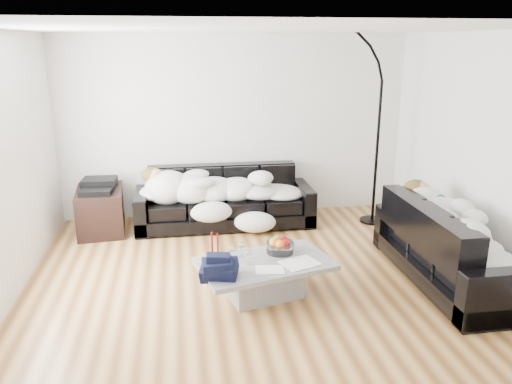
{
  "coord_description": "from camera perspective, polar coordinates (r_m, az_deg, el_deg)",
  "views": [
    {
      "loc": [
        -0.81,
        -4.88,
        2.48
      ],
      "look_at": [
        0.0,
        0.3,
        0.9
      ],
      "focal_mm": 35.0,
      "sensor_mm": 36.0,
      "label": 1
    }
  ],
  "objects": [
    {
      "name": "ground",
      "position": [
        5.53,
        0.49,
        -9.86
      ],
      "size": [
        5.0,
        5.0,
        0.0
      ],
      "primitive_type": "plane",
      "color": "brown",
      "rests_on": "ground"
    },
    {
      "name": "wall_back",
      "position": [
        7.27,
        -2.39,
        7.42
      ],
      "size": [
        5.0,
        0.02,
        2.6
      ],
      "primitive_type": "cube",
      "color": "silver",
      "rests_on": "ground"
    },
    {
      "name": "wall_right",
      "position": [
        6.01,
        24.81,
        3.9
      ],
      "size": [
        0.02,
        4.5,
        2.6
      ],
      "primitive_type": "cube",
      "color": "silver",
      "rests_on": "ground"
    },
    {
      "name": "ceiling",
      "position": [
        4.94,
        0.56,
        18.17
      ],
      "size": [
        5.0,
        5.0,
        0.0
      ],
      "primitive_type": "plane",
      "color": "white",
      "rests_on": "ground"
    },
    {
      "name": "sofa_back",
      "position": [
        6.97,
        -3.62,
        -0.62
      ],
      "size": [
        2.45,
        0.85,
        0.8
      ],
      "primitive_type": "cube",
      "color": "black",
      "rests_on": "ground"
    },
    {
      "name": "sofa_right",
      "position": [
        5.74,
        21.45,
        -5.47
      ],
      "size": [
        0.89,
        2.08,
        0.84
      ],
      "primitive_type": "cube",
      "rotation": [
        0.0,
        0.0,
        1.57
      ],
      "color": "black",
      "rests_on": "ground"
    },
    {
      "name": "sleeper_back",
      "position": [
        6.86,
        -3.61,
        1.07
      ],
      "size": [
        2.07,
        0.71,
        0.41
      ],
      "primitive_type": null,
      "color": "silver",
      "rests_on": "sofa_back"
    },
    {
      "name": "sleeper_right",
      "position": [
        5.66,
        21.68,
        -3.44
      ],
      "size": [
        0.75,
        1.78,
        0.44
      ],
      "primitive_type": null,
      "rotation": [
        0.0,
        0.0,
        1.57
      ],
      "color": "silver",
      "rests_on": "sofa_right"
    },
    {
      "name": "teal_cushion",
      "position": [
        6.14,
        18.32,
        -0.75
      ],
      "size": [
        0.42,
        0.38,
        0.2
      ],
      "primitive_type": "ellipsoid",
      "rotation": [
        0.0,
        0.0,
        0.24
      ],
      "color": "#0F606E",
      "rests_on": "sofa_right"
    },
    {
      "name": "coffee_table",
      "position": [
        5.1,
        0.99,
        -9.9
      ],
      "size": [
        1.45,
        1.06,
        0.38
      ],
      "primitive_type": "cube",
      "rotation": [
        0.0,
        0.0,
        0.25
      ],
      "color": "#939699",
      "rests_on": "ground"
    },
    {
      "name": "fruit_bowl",
      "position": [
        5.2,
        2.77,
        -5.99
      ],
      "size": [
        0.34,
        0.34,
        0.18
      ],
      "primitive_type": "cylinder",
      "rotation": [
        0.0,
        0.0,
        -0.19
      ],
      "color": "white",
      "rests_on": "coffee_table"
    },
    {
      "name": "wine_glass_a",
      "position": [
        5.1,
        -1.63,
        -6.59
      ],
      "size": [
        0.07,
        0.07,
        0.16
      ],
      "primitive_type": "cylinder",
      "rotation": [
        0.0,
        0.0,
        0.07
      ],
      "color": "white",
      "rests_on": "coffee_table"
    },
    {
      "name": "wine_glass_b",
      "position": [
        4.99,
        -2.75,
        -7.05
      ],
      "size": [
        0.09,
        0.09,
        0.17
      ],
      "primitive_type": "cylinder",
      "rotation": [
        0.0,
        0.0,
        -0.22
      ],
      "color": "white",
      "rests_on": "coffee_table"
    },
    {
      "name": "wine_glass_c",
      "position": [
        4.94,
        -0.79,
        -7.41
      ],
      "size": [
        0.08,
        0.08,
        0.15
      ],
      "primitive_type": "cylinder",
      "rotation": [
        0.0,
        0.0,
        0.34
      ],
      "color": "white",
      "rests_on": "coffee_table"
    },
    {
      "name": "candle_left",
      "position": [
        5.09,
        -5.04,
        -6.03
      ],
      "size": [
        0.05,
        0.05,
        0.27
      ],
      "primitive_type": "cylinder",
      "rotation": [
        0.0,
        0.0,
        -0.1
      ],
      "color": "maroon",
      "rests_on": "coffee_table"
    },
    {
      "name": "candle_right",
      "position": [
        5.15,
        -4.4,
        -5.95
      ],
      "size": [
        0.05,
        0.05,
        0.23
      ],
      "primitive_type": "cylinder",
      "rotation": [
        0.0,
        0.0,
        0.15
      ],
      "color": "maroon",
      "rests_on": "coffee_table"
    },
    {
      "name": "newspaper_a",
      "position": [
        5.0,
        5.01,
        -8.05
      ],
      "size": [
        0.43,
        0.39,
        0.01
      ],
      "primitive_type": "cube",
      "rotation": [
        0.0,
        0.0,
        0.37
      ],
      "color": "silver",
      "rests_on": "coffee_table"
    },
    {
      "name": "newspaper_b",
      "position": [
        4.84,
        1.59,
        -8.84
      ],
      "size": [
        0.3,
        0.23,
        0.01
      ],
      "primitive_type": "cube",
      "rotation": [
        0.0,
        0.0,
        -0.13
      ],
      "color": "silver",
      "rests_on": "coffee_table"
    },
    {
      "name": "navy_jacket",
      "position": [
        4.67,
        -4.48,
        -7.68
      ],
      "size": [
        0.37,
        0.31,
        0.18
      ],
      "primitive_type": null,
      "rotation": [
        0.0,
        0.0,
        -0.05
      ],
      "color": "black",
      "rests_on": "coffee_table"
    },
    {
      "name": "shoes",
      "position": [
        5.84,
        6.31,
        -7.96
      ],
      "size": [
        0.51,
        0.46,
        0.09
      ],
      "primitive_type": null,
      "rotation": [
        0.0,
        0.0,
        -0.5
      ],
      "color": "#472311",
      "rests_on": "ground"
    },
    {
      "name": "av_cabinet",
      "position": [
        7.07,
        -17.33,
        -2.03
      ],
      "size": [
        0.66,
        0.91,
        0.59
      ],
      "primitive_type": "cube",
      "rotation": [
        0.0,
        0.0,
        0.09
      ],
      "color": "black",
      "rests_on": "ground"
    },
    {
      "name": "stereo",
      "position": [
        6.96,
        -17.58,
        0.77
      ],
      "size": [
        0.46,
        0.36,
        0.13
      ],
      "primitive_type": "cube",
      "rotation": [
        0.0,
        0.0,
        -0.06
      ],
      "color": "black",
      "rests_on": "av_cabinet"
    },
    {
      "name": "floor_lamp",
      "position": [
        7.07,
        13.76,
        6.02
      ],
      "size": [
        0.94,
        0.51,
        2.44
      ],
      "primitive_type": null,
      "rotation": [
        0.0,
        0.0,
        0.18
      ],
      "color": "black",
      "rests_on": "ground"
    }
  ]
}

